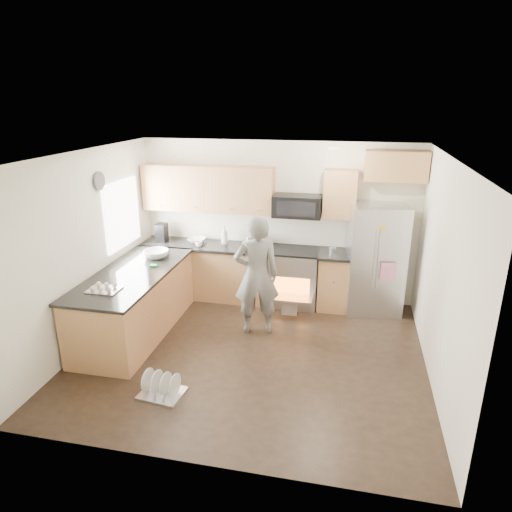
% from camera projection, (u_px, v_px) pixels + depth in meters
% --- Properties ---
extents(ground, '(4.50, 4.50, 0.00)m').
position_uv_depth(ground, '(251.00, 353.00, 6.09)').
color(ground, black).
rests_on(ground, ground).
extents(room_shell, '(4.54, 4.04, 2.62)m').
position_uv_depth(room_shell, '(248.00, 232.00, 5.56)').
color(room_shell, white).
rests_on(room_shell, ground).
extents(back_cabinet_run, '(4.45, 0.64, 2.50)m').
position_uv_depth(back_cabinet_run, '(239.00, 243.00, 7.50)').
color(back_cabinet_run, '#BA774A').
rests_on(back_cabinet_run, ground).
extents(peninsula, '(0.96, 2.36, 1.04)m').
position_uv_depth(peninsula, '(135.00, 302.00, 6.51)').
color(peninsula, '#BA774A').
rests_on(peninsula, ground).
extents(stove_range, '(0.76, 0.97, 1.79)m').
position_uv_depth(stove_range, '(295.00, 265.00, 7.36)').
color(stove_range, '#B7B7BC').
rests_on(stove_range, ground).
extents(refrigerator, '(0.94, 0.79, 1.72)m').
position_uv_depth(refrigerator, '(375.00, 259.00, 7.06)').
color(refrigerator, '#B7B7BC').
rests_on(refrigerator, ground).
extents(person, '(0.72, 0.57, 1.74)m').
position_uv_depth(person, '(257.00, 276.00, 6.39)').
color(person, slate).
rests_on(person, ground).
extents(dish_rack, '(0.52, 0.44, 0.30)m').
position_uv_depth(dish_rack, '(162.00, 389.00, 5.22)').
color(dish_rack, '#B7B7BC').
rests_on(dish_rack, ground).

